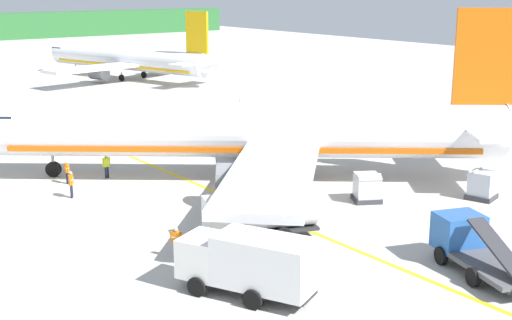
{
  "coord_description": "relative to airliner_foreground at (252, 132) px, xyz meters",
  "views": [
    {
      "loc": [
        -9.21,
        -19.54,
        13.49
      ],
      "look_at": [
        16.14,
        14.09,
        2.83
      ],
      "focal_mm": 49.16,
      "sensor_mm": 36.0,
      "label": 1
    }
  ],
  "objects": [
    {
      "name": "service_truck_baggage",
      "position": [
        -11.67,
        -15.37,
        -1.81
      ],
      "size": [
        4.64,
        6.54,
        2.86
      ],
      "color": "white",
      "rests_on": "ground"
    },
    {
      "name": "crew_marshaller",
      "position": [
        -12.12,
        3.27,
        -2.34
      ],
      "size": [
        0.45,
        0.53,
        1.78
      ],
      "color": "#191E33",
      "rests_on": "ground"
    },
    {
      "name": "crew_supervisor",
      "position": [
        -8.23,
        6.28,
        -2.39
      ],
      "size": [
        0.63,
        0.28,
        1.7
      ],
      "color": "#191E33",
      "rests_on": "ground"
    },
    {
      "name": "service_truck_fuel",
      "position": [
        -1.18,
        -19.3,
        -2.21
      ],
      "size": [
        4.11,
        6.63,
        2.63
      ],
      "color": "#2659A5",
      "rests_on": "ground"
    },
    {
      "name": "crew_loader_left",
      "position": [
        -11.95,
        -9.65,
        -2.45
      ],
      "size": [
        0.46,
        0.51,
        1.6
      ],
      "color": "#191E33",
      "rests_on": "ground"
    },
    {
      "name": "cargo_container_near",
      "position": [
        8.84,
        -12.8,
        -2.48
      ],
      "size": [
        2.07,
        2.07,
        1.93
      ],
      "color": "#333338",
      "rests_on": "ground"
    },
    {
      "name": "airliner_mid_apron",
      "position": [
        17.49,
        53.26,
        -0.57
      ],
      "size": [
        28.48,
        34.1,
        9.91
      ],
      "color": "white",
      "rests_on": "ground"
    },
    {
      "name": "service_truck_catering",
      "position": [
        -7.04,
        -10.01,
        -1.99
      ],
      "size": [
        6.41,
        4.04,
        2.4
      ],
      "color": "white",
      "rests_on": "ground"
    },
    {
      "name": "airliner_foreground",
      "position": [
        0.0,
        0.0,
        0.0
      ],
      "size": [
        34.64,
        29.91,
        11.9
      ],
      "color": "white",
      "rests_on": "ground"
    },
    {
      "name": "crew_loader_right",
      "position": [
        -11.06,
        6.54,
        -2.43
      ],
      "size": [
        0.27,
        0.63,
        1.64
      ],
      "color": "#191E33",
      "rests_on": "ground"
    },
    {
      "name": "cargo_container_far",
      "position": [
        2.56,
        -8.75,
        -2.48
      ],
      "size": [
        2.28,
        2.28,
        1.92
      ],
      "color": "#333338",
      "rests_on": "ground"
    },
    {
      "name": "apron_guide_line",
      "position": [
        -3.99,
        -4.64,
        -3.39
      ],
      "size": [
        0.3,
        60.0,
        0.01
      ],
      "primitive_type": "cube",
      "color": "yellow",
      "rests_on": "ground"
    }
  ]
}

